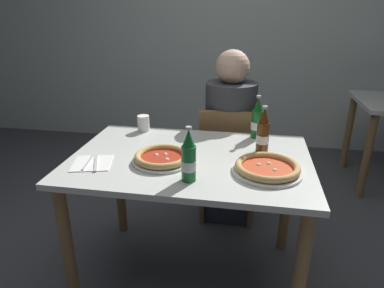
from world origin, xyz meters
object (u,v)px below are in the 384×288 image
at_px(beer_bottle_center, 189,158).
at_px(beer_bottle_right, 257,120).
at_px(chair_behind_table, 228,158).
at_px(beer_bottle_left, 263,133).
at_px(dining_table_main, 190,177).
at_px(paper_cup, 143,123).
at_px(napkin_with_cutlery, 92,163).
at_px(pizza_margherita_near, 267,168).
at_px(diner_seated, 229,142).
at_px(pizza_marinara_far, 162,158).

relative_size(beer_bottle_center, beer_bottle_right, 1.00).
distance_m(chair_behind_table, beer_bottle_left, 0.64).
bearing_deg(dining_table_main, paper_cup, 135.95).
relative_size(beer_bottle_center, napkin_with_cutlery, 1.13).
distance_m(dining_table_main, paper_cup, 0.51).
bearing_deg(beer_bottle_right, pizza_margherita_near, -83.57).
height_order(chair_behind_table, napkin_with_cutlery, chair_behind_table).
bearing_deg(dining_table_main, diner_seated, 76.68).
height_order(beer_bottle_left, beer_bottle_center, same).
height_order(diner_seated, pizza_marinara_far, diner_seated).
distance_m(chair_behind_table, pizza_margherita_near, 0.80).
distance_m(chair_behind_table, diner_seated, 0.11).
xyz_separation_m(chair_behind_table, beer_bottle_center, (-0.12, -0.86, 0.37)).
relative_size(pizza_margherita_near, pizza_marinara_far, 1.11).
height_order(pizza_margherita_near, napkin_with_cutlery, pizza_margherita_near).
xyz_separation_m(dining_table_main, chair_behind_table, (0.16, 0.61, -0.15)).
relative_size(dining_table_main, beer_bottle_left, 4.86).
distance_m(diner_seated, paper_cup, 0.64).
height_order(beer_bottle_left, paper_cup, beer_bottle_left).
height_order(napkin_with_cutlery, paper_cup, paper_cup).
bearing_deg(pizza_marinara_far, diner_seated, 69.10).
height_order(dining_table_main, beer_bottle_left, beer_bottle_left).
distance_m(dining_table_main, pizza_marinara_far, 0.20).
bearing_deg(pizza_margherita_near, napkin_with_cutlery, -176.32).
bearing_deg(pizza_margherita_near, beer_bottle_center, -157.76).
relative_size(beer_bottle_center, paper_cup, 2.60).
bearing_deg(pizza_marinara_far, paper_cup, 118.20).
bearing_deg(paper_cup, chair_behind_table, 27.98).
xyz_separation_m(dining_table_main, beer_bottle_left, (0.36, 0.13, 0.22)).
relative_size(dining_table_main, beer_bottle_center, 4.86).
xyz_separation_m(dining_table_main, beer_bottle_right, (0.33, 0.34, 0.22)).
height_order(pizza_marinara_far, beer_bottle_left, beer_bottle_left).
distance_m(pizza_margherita_near, beer_bottle_right, 0.46).
relative_size(chair_behind_table, napkin_with_cutlery, 3.89).
bearing_deg(beer_bottle_center, paper_cup, 123.56).
height_order(chair_behind_table, diner_seated, diner_seated).
relative_size(chair_behind_table, paper_cup, 8.95).
height_order(pizza_margherita_near, beer_bottle_left, beer_bottle_left).
distance_m(pizza_margherita_near, beer_bottle_left, 0.25).
xyz_separation_m(dining_table_main, pizza_marinara_far, (-0.13, -0.08, 0.14)).
height_order(dining_table_main, diner_seated, diner_seated).
bearing_deg(chair_behind_table, beer_bottle_center, 80.79).
xyz_separation_m(beer_bottle_right, napkin_with_cutlery, (-0.78, -0.51, -0.10)).
height_order(chair_behind_table, paper_cup, chair_behind_table).
relative_size(dining_table_main, paper_cup, 12.63).
height_order(dining_table_main, beer_bottle_center, beer_bottle_center).
xyz_separation_m(dining_table_main, paper_cup, (-0.35, 0.34, 0.16)).
xyz_separation_m(beer_bottle_left, beer_bottle_center, (-0.32, -0.38, 0.00)).
bearing_deg(dining_table_main, pizza_marinara_far, -147.76).
bearing_deg(diner_seated, beer_bottle_right, -61.76).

